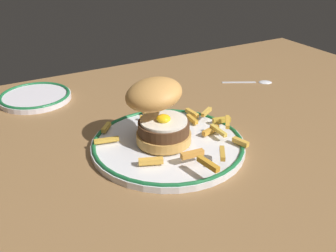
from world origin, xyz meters
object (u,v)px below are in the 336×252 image
at_px(dinner_plate, 168,144).
at_px(spoon, 260,81).
at_px(side_plate, 35,97).
at_px(burger, 158,111).

xyz_separation_m(dinner_plate, spoon, (0.38, 0.18, -0.00)).
relative_size(dinner_plate, side_plate, 1.71).
xyz_separation_m(side_plate, spoon, (0.55, -0.17, -0.00)).
distance_m(dinner_plate, side_plate, 0.39).
bearing_deg(side_plate, spoon, -17.69).
height_order(side_plate, spoon, side_plate).
bearing_deg(burger, spoon, 22.95).
bearing_deg(spoon, side_plate, 162.31).
height_order(dinner_plate, side_plate, same).
relative_size(side_plate, spoon, 1.35).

